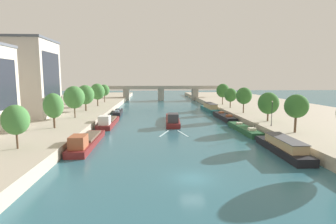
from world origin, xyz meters
name	(u,v)px	position (x,y,z in m)	size (l,w,h in m)	color
ground_plane	(193,179)	(0.00, 0.00, 0.00)	(400.00, 400.00, 0.00)	#2D6070
quay_left	(53,111)	(-34.45, 55.00, 0.84)	(36.00, 170.00, 1.68)	#B2A893
quay_right	(273,109)	(34.45, 55.00, 0.84)	(36.00, 170.00, 1.68)	#B2A893
barge_midriver	(173,119)	(0.59, 35.41, 0.88)	(4.05, 18.22, 2.99)	maroon
wake_behind_barge	(173,133)	(-0.18, 23.32, 0.01)	(5.59, 6.06, 0.03)	#A0CCD6
moored_boat_left_upstream	(86,141)	(-14.71, 14.50, 0.81)	(2.96, 16.25, 2.73)	maroon
moored_boat_left_lone	(108,122)	(-14.32, 33.09, 0.84)	(3.14, 15.54, 2.84)	maroon
moored_boat_left_second	(118,112)	(-14.34, 51.05, 0.63)	(2.58, 12.29, 2.29)	black
moored_boat_right_near	(283,146)	(14.42, 8.86, 0.99)	(3.07, 14.29, 2.37)	black
moored_boat_right_downstream	(244,129)	(14.13, 24.12, 0.56)	(2.76, 14.21, 2.17)	#235633
moored_boat_right_midway	(224,117)	(14.61, 40.61, 0.64)	(2.92, 14.75, 2.32)	black
moored_boat_right_second	(210,108)	(14.54, 57.87, 1.11)	(3.23, 16.04, 2.65)	#23666B
tree_left_second	(16,120)	(-21.71, 7.34, 5.44)	(3.35, 3.35, 5.70)	brown
tree_left_midway	(53,106)	(-22.13, 21.64, 5.76)	(3.53, 3.53, 6.36)	brown
tree_left_far	(74,97)	(-21.96, 34.07, 6.37)	(4.66, 4.66, 7.25)	brown
tree_left_third	(85,95)	(-22.61, 46.95, 6.15)	(4.78, 4.78, 7.13)	brown
tree_left_by_lamp	(97,92)	(-21.88, 59.52, 6.35)	(4.68, 4.68, 7.26)	brown
tree_left_past_mid	(104,90)	(-21.96, 72.63, 6.20)	(3.83, 3.83, 6.63)	brown
tree_right_third	(296,106)	(19.61, 15.12, 6.09)	(3.83, 3.83, 6.40)	brown
tree_right_distant	(268,103)	(20.09, 26.75, 5.48)	(4.28, 4.28, 6.10)	brown
tree_right_past_mid	(244,96)	(19.53, 40.15, 6.14)	(4.04, 4.04, 6.63)	brown
tree_right_end_of_row	(231,95)	(19.58, 52.02, 5.58)	(3.76, 3.76, 5.96)	brown
tree_right_nearest	(223,91)	(19.78, 61.72, 6.45)	(4.34, 4.34, 7.10)	brown
lamppost_right_bank	(272,112)	(18.41, 21.35, 4.30)	(0.28, 0.28, 4.79)	black
building_left_far_end	(21,78)	(-34.86, 36.97, 10.72)	(14.75, 12.95, 18.04)	#BCB2A8
bridge_far	(161,91)	(0.00, 99.86, 4.37)	(56.91, 4.40, 6.94)	#9E998E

